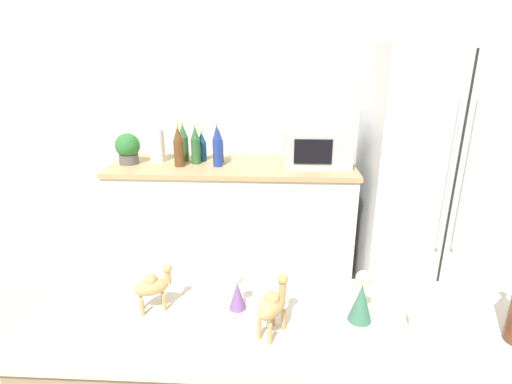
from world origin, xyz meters
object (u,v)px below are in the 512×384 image
at_px(back_bottle_5, 202,147).
at_px(wise_man_figurine_crimson, 361,300).
at_px(back_bottle_4, 196,145).
at_px(refrigerator, 432,174).
at_px(back_bottle_0, 179,147).
at_px(paper_towel_roll, 157,145).
at_px(back_bottle_2, 217,146).
at_px(potted_plant, 128,148).
at_px(microwave, 317,146).
at_px(fruit_bowl, 447,323).
at_px(wise_man_figurine_purple, 237,293).
at_px(back_bottle_3, 219,146).
at_px(back_bottle_1, 183,143).
at_px(camel_figurine_second, 273,304).
at_px(camel_figurine, 153,285).

distance_m(back_bottle_5, wise_man_figurine_crimson, 2.12).
xyz_separation_m(back_bottle_4, wise_man_figurine_crimson, (0.85, -1.86, -0.03)).
relative_size(refrigerator, back_bottle_0, 5.79).
relative_size(paper_towel_roll, back_bottle_2, 0.79).
height_order(potted_plant, microwave, microwave).
xyz_separation_m(potted_plant, back_bottle_0, (0.39, -0.05, 0.03)).
relative_size(fruit_bowl, wise_man_figurine_crimson, 1.31).
bearing_deg(wise_man_figurine_purple, wise_man_figurine_crimson, -6.05).
bearing_deg(refrigerator, wise_man_figurine_crimson, -115.80).
bearing_deg(wise_man_figurine_purple, refrigerator, 54.79).
bearing_deg(back_bottle_3, fruit_bowl, -64.90).
relative_size(back_bottle_5, fruit_bowl, 1.07).
bearing_deg(microwave, wise_man_figurine_purple, -102.58).
xyz_separation_m(fruit_bowl, wise_man_figurine_crimson, (-0.24, 0.04, 0.04)).
xyz_separation_m(back_bottle_1, back_bottle_5, (0.14, 0.00, -0.03)).
xyz_separation_m(fruit_bowl, camel_figurine_second, (-0.49, -0.03, 0.07)).
bearing_deg(wise_man_figurine_crimson, back_bottle_5, 112.88).
distance_m(refrigerator, potted_plant, 2.22).
height_order(potted_plant, back_bottle_0, back_bottle_0).
relative_size(back_bottle_4, camel_figurine_second, 1.76).
height_order(microwave, back_bottle_2, back_bottle_2).
bearing_deg(back_bottle_2, camel_figurine_second, -77.24).
relative_size(potted_plant, back_bottle_1, 0.78).
relative_size(back_bottle_2, back_bottle_4, 1.08).
xyz_separation_m(paper_towel_roll, camel_figurine, (0.53, -1.89, 0.00)).
height_order(paper_towel_roll, wise_man_figurine_crimson, paper_towel_roll).
bearing_deg(fruit_bowl, refrigerator, 71.06).
height_order(camel_figurine_second, wise_man_figurine_crimson, camel_figurine_second).
bearing_deg(back_bottle_1, back_bottle_5, 1.85).
height_order(potted_plant, fruit_bowl, potted_plant).
bearing_deg(back_bottle_1, camel_figurine, -80.02).
height_order(back_bottle_2, wise_man_figurine_crimson, back_bottle_2).
xyz_separation_m(camel_figurine_second, wise_man_figurine_purple, (-0.11, 0.11, -0.04)).
bearing_deg(back_bottle_2, back_bottle_0, -177.46).
relative_size(potted_plant, paper_towel_roll, 0.92).
xyz_separation_m(back_bottle_0, back_bottle_4, (0.11, 0.08, -0.01)).
relative_size(microwave, back_bottle_5, 2.08).
xyz_separation_m(back_bottle_3, back_bottle_4, (-0.17, -0.06, 0.02)).
relative_size(potted_plant, back_bottle_0, 0.75).
xyz_separation_m(microwave, back_bottle_3, (-0.73, 0.04, -0.02)).
bearing_deg(microwave, back_bottle_3, 176.98).
bearing_deg(back_bottle_3, microwave, -3.02).
height_order(microwave, back_bottle_3, microwave).
bearing_deg(refrigerator, back_bottle_1, 174.87).
xyz_separation_m(back_bottle_5, camel_figurine_second, (0.56, -2.02, 0.03)).
bearing_deg(back_bottle_4, back_bottle_2, -20.92).
xyz_separation_m(back_bottle_5, fruit_bowl, (1.06, -1.99, -0.04)).
bearing_deg(camel_figurine_second, back_bottle_1, 109.26).
relative_size(back_bottle_1, back_bottle_2, 0.93).
bearing_deg(paper_towel_roll, microwave, -0.86).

